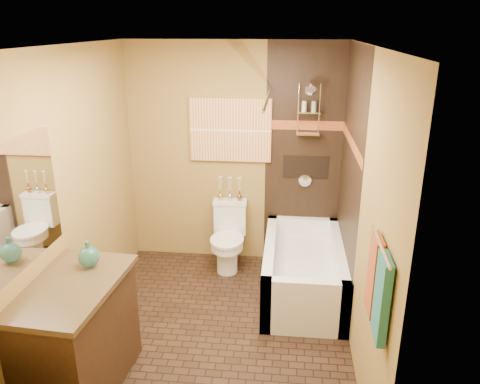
# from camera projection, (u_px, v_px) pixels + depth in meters

# --- Properties ---
(floor) EXTENTS (3.00, 3.00, 0.00)m
(floor) POSITION_uv_depth(u_px,v_px,m) (216.00, 331.00, 4.27)
(floor) COLOR black
(floor) RESTS_ON ground
(wall_left) EXTENTS (0.02, 3.00, 2.50)m
(wall_left) POSITION_uv_depth(u_px,v_px,m) (73.00, 199.00, 3.97)
(wall_left) COLOR olive
(wall_left) RESTS_ON floor
(wall_right) EXTENTS (0.02, 3.00, 2.50)m
(wall_right) POSITION_uv_depth(u_px,v_px,m) (361.00, 210.00, 3.73)
(wall_right) COLOR olive
(wall_right) RESTS_ON floor
(wall_back) EXTENTS (2.40, 0.02, 2.50)m
(wall_back) POSITION_uv_depth(u_px,v_px,m) (234.00, 156.00, 5.25)
(wall_back) COLOR olive
(wall_back) RESTS_ON floor
(wall_front) EXTENTS (2.40, 0.02, 2.50)m
(wall_front) POSITION_uv_depth(u_px,v_px,m) (167.00, 308.00, 2.45)
(wall_front) COLOR olive
(wall_front) RESTS_ON floor
(ceiling) EXTENTS (3.00, 3.00, 0.00)m
(ceiling) POSITION_uv_depth(u_px,v_px,m) (210.00, 45.00, 3.43)
(ceiling) COLOR silver
(ceiling) RESTS_ON wall_back
(alcove_tile_back) EXTENTS (0.85, 0.01, 2.50)m
(alcove_tile_back) POSITION_uv_depth(u_px,v_px,m) (304.00, 158.00, 5.16)
(alcove_tile_back) COLOR black
(alcove_tile_back) RESTS_ON wall_back
(alcove_tile_right) EXTENTS (0.01, 1.50, 2.50)m
(alcove_tile_right) POSITION_uv_depth(u_px,v_px,m) (349.00, 180.00, 4.43)
(alcove_tile_right) COLOR black
(alcove_tile_right) RESTS_ON wall_right
(mosaic_band_back) EXTENTS (0.85, 0.01, 0.10)m
(mosaic_band_back) POSITION_uv_depth(u_px,v_px,m) (305.00, 125.00, 5.03)
(mosaic_band_back) COLOR maroon
(mosaic_band_back) RESTS_ON alcove_tile_back
(mosaic_band_right) EXTENTS (0.01, 1.50, 0.10)m
(mosaic_band_right) POSITION_uv_depth(u_px,v_px,m) (351.00, 142.00, 4.31)
(mosaic_band_right) COLOR maroon
(mosaic_band_right) RESTS_ON alcove_tile_right
(alcove_niche) EXTENTS (0.50, 0.01, 0.25)m
(alcove_niche) POSITION_uv_depth(u_px,v_px,m) (306.00, 167.00, 5.19)
(alcove_niche) COLOR black
(alcove_niche) RESTS_ON alcove_tile_back
(shower_fixtures) EXTENTS (0.24, 0.33, 1.16)m
(shower_fixtures) POSITION_uv_depth(u_px,v_px,m) (308.00, 123.00, 4.92)
(shower_fixtures) COLOR silver
(shower_fixtures) RESTS_ON floor
(curtain_rod) EXTENTS (0.03, 1.55, 0.03)m
(curtain_rod) POSITION_uv_depth(u_px,v_px,m) (268.00, 97.00, 4.25)
(curtain_rod) COLOR silver
(curtain_rod) RESTS_ON wall_back
(towel_bar) EXTENTS (0.02, 0.55, 0.02)m
(towel_bar) POSITION_uv_depth(u_px,v_px,m) (381.00, 245.00, 2.68)
(towel_bar) COLOR silver
(towel_bar) RESTS_ON wall_right
(towel_teal) EXTENTS (0.05, 0.22, 0.52)m
(towel_teal) POSITION_uv_depth(u_px,v_px,m) (382.00, 299.00, 2.65)
(towel_teal) COLOR #216F6B
(towel_teal) RESTS_ON towel_bar
(towel_rust) EXTENTS (0.05, 0.22, 0.52)m
(towel_rust) POSITION_uv_depth(u_px,v_px,m) (374.00, 275.00, 2.90)
(towel_rust) COLOR #9C3B1C
(towel_rust) RESTS_ON towel_bar
(sunset_painting) EXTENTS (0.90, 0.04, 0.70)m
(sunset_painting) POSITION_uv_depth(u_px,v_px,m) (230.00, 130.00, 5.13)
(sunset_painting) COLOR orange
(sunset_painting) RESTS_ON wall_back
(vanity_mirror) EXTENTS (0.01, 1.00, 0.90)m
(vanity_mirror) POSITION_uv_depth(u_px,v_px,m) (19.00, 205.00, 3.14)
(vanity_mirror) COLOR white
(vanity_mirror) RESTS_ON wall_left
(bathtub) EXTENTS (0.80, 1.50, 0.55)m
(bathtub) POSITION_uv_depth(u_px,v_px,m) (303.00, 274.00, 4.82)
(bathtub) COLOR white
(bathtub) RESTS_ON floor
(toilet) EXTENTS (0.39, 0.57, 0.76)m
(toilet) POSITION_uv_depth(u_px,v_px,m) (228.00, 237.00, 5.29)
(toilet) COLOR white
(toilet) RESTS_ON floor
(vanity) EXTENTS (0.70, 1.07, 0.91)m
(vanity) POSITION_uv_depth(u_px,v_px,m) (75.00, 337.00, 3.47)
(vanity) COLOR black
(vanity) RESTS_ON floor
(teal_bottle) EXTENTS (0.17, 0.17, 0.25)m
(teal_bottle) POSITION_uv_depth(u_px,v_px,m) (88.00, 254.00, 3.53)
(teal_bottle) COLOR #236B5F
(teal_bottle) RESTS_ON vanity
(bud_vases) EXTENTS (0.28, 0.06, 0.27)m
(bud_vases) POSITION_uv_depth(u_px,v_px,m) (230.00, 188.00, 5.27)
(bud_vases) COLOR gold
(bud_vases) RESTS_ON toilet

